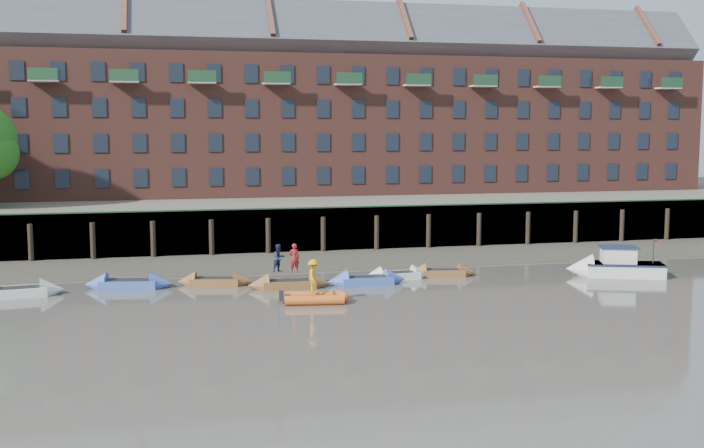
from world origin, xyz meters
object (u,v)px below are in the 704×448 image
object	(u,v)px
rowboat_5	(397,276)
motor_launch	(608,266)
rowboat_1	(129,284)
rowboat_6	(442,273)
rib_tender	(317,298)
rowboat_4	(367,280)
rowboat_0	(15,292)
person_rib_crew	(314,276)
rowboat_2	(215,281)
rowboat_3	(289,284)
person_rower_b	(279,258)
person_rower_a	(294,258)

from	to	relation	value
rowboat_5	motor_launch	bearing A→B (deg)	-13.22
rowboat_1	rowboat_6	world-z (taller)	rowboat_1
rib_tender	rowboat_4	bearing A→B (deg)	56.66
rowboat_0	person_rib_crew	bearing A→B (deg)	-26.31
rowboat_4	rowboat_1	bearing A→B (deg)	172.81
motor_launch	rowboat_2	bearing A→B (deg)	14.04
rowboat_1	motor_launch	xyz separation A→B (m)	(28.38, -2.50, 0.35)
rowboat_0	rowboat_5	size ratio (longest dim) A/B	1.20
rowboat_1	rowboat_5	distance (m)	15.54
rowboat_6	person_rib_crew	size ratio (longest dim) A/B	2.50
rowboat_5	person_rib_crew	xyz separation A→B (m)	(-6.03, -5.44, 1.19)
rowboat_3	person_rib_crew	size ratio (longest dim) A/B	2.69
rowboat_1	motor_launch	distance (m)	28.49
person_rower_b	person_rib_crew	world-z (taller)	person_rower_b
motor_launch	person_rower_a	xyz separation A→B (m)	(-19.26, 0.51, 1.12)
person_rower_a	person_rower_b	xyz separation A→B (m)	(-0.82, 0.32, -0.03)
rib_tender	rowboat_6	bearing A→B (deg)	41.12
rowboat_0	rowboat_2	size ratio (longest dim) A/B	1.15
rowboat_5	rowboat_2	bearing A→B (deg)	172.81
rowboat_2	rowboat_5	distance (m)	10.75
rowboat_3	rowboat_6	size ratio (longest dim) A/B	1.07
rowboat_4	person_rib_crew	size ratio (longest dim) A/B	2.69
rowboat_2	motor_launch	distance (m)	23.72
rib_tender	person_rower_b	size ratio (longest dim) A/B	2.14
person_rower_b	rowboat_4	bearing A→B (deg)	-33.50
rowboat_3	person_rower_b	size ratio (longest dim) A/B	2.92
rowboat_2	rowboat_3	distance (m)	4.41
rowboat_2	rowboat_4	world-z (taller)	rowboat_4
rowboat_4	motor_launch	bearing A→B (deg)	-1.93
rowboat_5	rowboat_6	distance (m)	3.00
rowboat_0	rowboat_3	bearing A→B (deg)	-11.85
rowboat_0	rowboat_4	xyz separation A→B (m)	(19.20, -0.75, -0.02)
rowboat_5	person_rib_crew	bearing A→B (deg)	-142.71
rowboat_6	rib_tender	world-z (taller)	rowboat_6
rowboat_4	rowboat_5	world-z (taller)	rowboat_4
person_rower_a	person_rower_b	size ratio (longest dim) A/B	1.04
rowboat_2	person_rower_a	bearing A→B (deg)	-12.03
rowboat_2	rowboat_4	xyz separation A→B (m)	(8.58, -1.68, 0.02)
rowboat_1	person_rower_b	xyz separation A→B (m)	(8.30, -1.67, 1.44)
rowboat_1	person_rower_a	world-z (taller)	person_rower_a
rowboat_4	rowboat_6	distance (m)	5.38
rowboat_1	rowboat_5	size ratio (longest dim) A/B	1.18
rowboat_2	rowboat_5	xyz separation A→B (m)	(10.74, -0.45, -0.01)
rowboat_5	rowboat_0	bearing A→B (deg)	176.50
rowboat_0	person_rib_crew	xyz separation A→B (m)	(15.34, -4.96, 1.15)
rowboat_2	rowboat_1	bearing A→B (deg)	-170.89
rowboat_0	rib_tender	distance (m)	16.29
rowboat_6	person_rib_crew	xyz separation A→B (m)	(-9.00, -5.80, 1.19)
rowboat_5	person_rower_a	distance (m)	6.73
rowboat_3	motor_launch	bearing A→B (deg)	0.00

